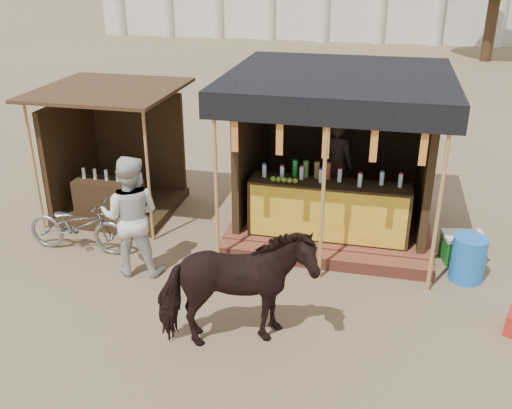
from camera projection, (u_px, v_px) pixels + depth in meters
The scene contains 8 objects.
ground at pixel (229, 328), 7.54m from camera, with size 120.00×120.00×0.00m, color #846B4C.
main_stall at pixel (335, 173), 9.91m from camera, with size 3.60×3.61×2.78m.
secondary_stall at pixel (112, 167), 10.73m from camera, with size 2.40×2.40×2.38m.
cow at pixel (235, 290), 6.92m from camera, with size 0.86×1.90×1.60m, color black.
motorbike at pixel (78, 225), 9.33m from camera, with size 0.61×1.75×0.92m, color gray.
bystander at pixel (131, 216), 8.51m from camera, with size 0.92×0.71×1.89m, color silver.
blue_barrel at pixel (468, 259), 8.53m from camera, with size 0.50×0.50×0.70m, color blue.
cooler at pixel (463, 247), 9.12m from camera, with size 0.72×0.56×0.46m.
Camera 1 is at (1.75, -5.98, 4.57)m, focal length 40.00 mm.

